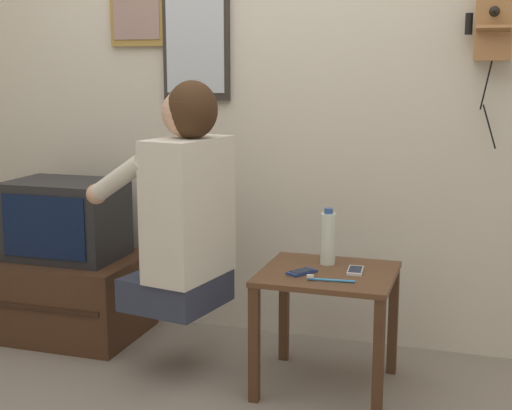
{
  "coord_description": "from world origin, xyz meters",
  "views": [
    {
      "loc": [
        0.96,
        -2.3,
        1.32
      ],
      "look_at": [
        0.1,
        0.42,
        0.77
      ],
      "focal_mm": 50.0,
      "sensor_mm": 36.0,
      "label": 1
    }
  ],
  "objects_px": {
    "television": "(66,219)",
    "cell_phone_held": "(302,272)",
    "cell_phone_spare": "(355,270)",
    "wall_mirror": "(196,24)",
    "wall_phone_antique": "(494,17)",
    "toothbrush": "(327,280)",
    "person": "(184,204)",
    "water_bottle": "(328,238)"
  },
  "relations": [
    {
      "from": "television",
      "to": "cell_phone_held",
      "type": "relative_size",
      "value": 3.93
    },
    {
      "from": "television",
      "to": "cell_phone_spare",
      "type": "height_order",
      "value": "television"
    },
    {
      "from": "wall_mirror",
      "to": "cell_phone_spare",
      "type": "distance_m",
      "value": 1.45
    },
    {
      "from": "wall_phone_antique",
      "to": "toothbrush",
      "type": "relative_size",
      "value": 4.07
    },
    {
      "from": "person",
      "to": "toothbrush",
      "type": "bearing_deg",
      "value": -86.6
    },
    {
      "from": "wall_phone_antique",
      "to": "cell_phone_held",
      "type": "relative_size",
      "value": 5.61
    },
    {
      "from": "television",
      "to": "wall_mirror",
      "type": "bearing_deg",
      "value": 28.25
    },
    {
      "from": "cell_phone_held",
      "to": "water_bottle",
      "type": "xyz_separation_m",
      "value": [
        0.07,
        0.17,
        0.11
      ]
    },
    {
      "from": "cell_phone_spare",
      "to": "water_bottle",
      "type": "height_order",
      "value": "water_bottle"
    },
    {
      "from": "person",
      "to": "television",
      "type": "bearing_deg",
      "value": 80.86
    },
    {
      "from": "cell_phone_spare",
      "to": "water_bottle",
      "type": "xyz_separation_m",
      "value": [
        -0.13,
        0.09,
        0.11
      ]
    },
    {
      "from": "television",
      "to": "toothbrush",
      "type": "distance_m",
      "value": 1.44
    },
    {
      "from": "wall_phone_antique",
      "to": "cell_phone_spare",
      "type": "relative_size",
      "value": 5.97
    },
    {
      "from": "water_bottle",
      "to": "toothbrush",
      "type": "bearing_deg",
      "value": -78.05
    },
    {
      "from": "wall_phone_antique",
      "to": "toothbrush",
      "type": "distance_m",
      "value": 1.32
    },
    {
      "from": "water_bottle",
      "to": "wall_phone_antique",
      "type": "bearing_deg",
      "value": 31.25
    },
    {
      "from": "television",
      "to": "wall_phone_antique",
      "type": "distance_m",
      "value": 2.19
    },
    {
      "from": "wall_phone_antique",
      "to": "toothbrush",
      "type": "xyz_separation_m",
      "value": [
        -0.56,
        -0.62,
        -1.02
      ]
    },
    {
      "from": "wall_phone_antique",
      "to": "person",
      "type": "bearing_deg",
      "value": -155.75
    },
    {
      "from": "water_bottle",
      "to": "cell_phone_spare",
      "type": "bearing_deg",
      "value": -32.91
    },
    {
      "from": "cell_phone_held",
      "to": "cell_phone_spare",
      "type": "relative_size",
      "value": 1.06
    },
    {
      "from": "television",
      "to": "toothbrush",
      "type": "relative_size",
      "value": 2.85
    },
    {
      "from": "water_bottle",
      "to": "toothbrush",
      "type": "height_order",
      "value": "water_bottle"
    },
    {
      "from": "wall_phone_antique",
      "to": "wall_mirror",
      "type": "distance_m",
      "value": 1.37
    },
    {
      "from": "cell_phone_held",
      "to": "cell_phone_spare",
      "type": "xyz_separation_m",
      "value": [
        0.2,
        0.09,
        0.0
      ]
    },
    {
      "from": "cell_phone_held",
      "to": "person",
      "type": "bearing_deg",
      "value": -148.08
    },
    {
      "from": "wall_phone_antique",
      "to": "water_bottle",
      "type": "relative_size",
      "value": 3.19
    },
    {
      "from": "television",
      "to": "water_bottle",
      "type": "relative_size",
      "value": 2.24
    },
    {
      "from": "wall_phone_antique",
      "to": "television",
      "type": "bearing_deg",
      "value": -172.13
    },
    {
      "from": "television",
      "to": "water_bottle",
      "type": "height_order",
      "value": "television"
    },
    {
      "from": "wall_mirror",
      "to": "toothbrush",
      "type": "relative_size",
      "value": 3.86
    },
    {
      "from": "person",
      "to": "wall_phone_antique",
      "type": "xyz_separation_m",
      "value": [
        1.2,
        0.54,
        0.78
      ]
    },
    {
      "from": "person",
      "to": "toothbrush",
      "type": "distance_m",
      "value": 0.69
    },
    {
      "from": "wall_mirror",
      "to": "person",
      "type": "bearing_deg",
      "value": -73.44
    },
    {
      "from": "wall_mirror",
      "to": "water_bottle",
      "type": "bearing_deg",
      "value": -28.63
    },
    {
      "from": "water_bottle",
      "to": "toothbrush",
      "type": "distance_m",
      "value": 0.28
    },
    {
      "from": "water_bottle",
      "to": "cell_phone_held",
      "type": "bearing_deg",
      "value": -111.76
    },
    {
      "from": "cell_phone_spare",
      "to": "water_bottle",
      "type": "distance_m",
      "value": 0.19
    },
    {
      "from": "person",
      "to": "cell_phone_spare",
      "type": "bearing_deg",
      "value": -72.91
    },
    {
      "from": "wall_mirror",
      "to": "water_bottle",
      "type": "xyz_separation_m",
      "value": [
        0.76,
        -0.41,
        -0.92
      ]
    },
    {
      "from": "person",
      "to": "television",
      "type": "relative_size",
      "value": 1.8
    },
    {
      "from": "television",
      "to": "person",
      "type": "bearing_deg",
      "value": -19.8
    }
  ]
}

